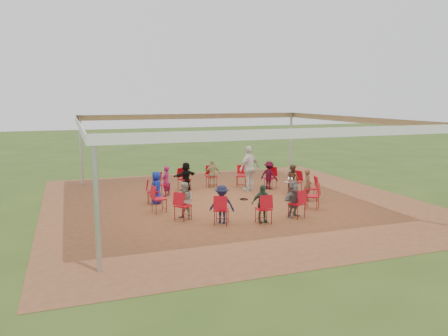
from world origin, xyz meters
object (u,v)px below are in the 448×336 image
object	(u,v)px
person_seated_3	(186,176)
person_seated_6	(185,201)
standing_person	(249,168)
chair_2	(241,176)
chair_3	(212,176)
person_seated_10	(308,185)
chair_12	(313,196)
chair_8	(183,206)
laptop	(289,180)
person_seated_5	(157,187)
chair_10	(264,209)
person_seated_2	(212,174)
chair_0	(295,182)
chair_9	(221,210)
chair_4	(184,179)
chair_6	(153,191)
person_seated_8	(262,204)
person_seated_0	(293,179)
chair_11	(297,204)
chair_7	(159,199)
person_seated_1	(269,175)
chair_1	(270,178)
chair_5	(163,184)
person_seated_7	(222,204)
person_seated_4	(166,181)
person_seated_9	(294,199)
chair_13	(311,189)
cable_coil	(244,199)

from	to	relation	value
person_seated_3	person_seated_6	size ratio (longest dim) A/B	1.00
standing_person	chair_2	bearing A→B (deg)	-116.15
chair_3	person_seated_10	bearing A→B (deg)	127.59
chair_12	person_seated_6	distance (m)	4.36
chair_8	laptop	size ratio (longest dim) A/B	2.68
person_seated_5	chair_10	bearing A→B (deg)	50.44
standing_person	person_seated_2	bearing A→B (deg)	-67.10
chair_2	chair_12	distance (m)	4.45
chair_0	chair_3	bearing A→B (deg)	38.57
chair_9	laptop	xyz separation A→B (m)	(3.85, 2.98, 0.10)
chair_4	person_seated_2	world-z (taller)	person_seated_2
chair_6	person_seated_8	world-z (taller)	person_seated_8
person_seated_6	person_seated_0	bearing A→B (deg)	77.14
chair_10	chair_11	world-z (taller)	same
chair_7	person_seated_1	xyz separation A→B (m)	(4.99, 2.13, 0.13)
chair_3	chair_11	bearing A→B (deg)	102.86
chair_1	chair_5	world-z (taller)	same
person_seated_0	person_seated_7	size ratio (longest dim) A/B	1.00
chair_7	person_seated_4	bearing A→B (deg)	151.72
chair_1	chair_10	distance (m)	5.13
person_seated_9	person_seated_7	bearing A→B (deg)	154.29
chair_0	chair_12	xyz separation A→B (m)	(-0.64, -2.38, 0.00)
chair_2	person_seated_8	xyz separation A→B (m)	(-1.44, -5.23, 0.13)
chair_10	chair_13	xyz separation A→B (m)	(2.86, 2.10, 0.00)
chair_8	person_seated_8	size ratio (longest dim) A/B	0.78
chair_10	laptop	xyz separation A→B (m)	(2.63, 3.31, 0.10)
person_seated_2	person_seated_8	size ratio (longest dim) A/B	1.00
person_seated_3	cable_coil	bearing A→B (deg)	101.30
chair_2	person_seated_0	bearing A→B (deg)	151.72
person_seated_8	person_seated_2	bearing A→B (deg)	90.00
chair_10	person_seated_0	bearing A→B (deg)	52.41
person_seated_3	standing_person	world-z (taller)	standing_person
person_seated_10	laptop	distance (m)	1.19
person_seated_4	person_seated_9	xyz separation A→B (m)	(3.14, -4.28, 0.00)
chair_4	person_seated_7	size ratio (longest dim) A/B	0.78
person_seated_4	laptop	distance (m)	4.76
chair_5	person_seated_1	size ratio (longest dim) A/B	0.78
person_seated_7	person_seated_8	xyz separation A→B (m)	(1.17, -0.32, 0.00)
person_seated_2	cable_coil	xyz separation A→B (m)	(0.40, -2.52, -0.56)
chair_11	person_seated_0	distance (m)	3.48
person_seated_0	person_seated_8	size ratio (longest dim) A/B	1.00
chair_13	person_seated_1	bearing A→B (deg)	28.28
cable_coil	person_seated_10	bearing A→B (deg)	-23.29
chair_4	person_seated_1	xyz separation A→B (m)	(3.33, -1.00, 0.13)
chair_2	person_seated_3	bearing A→B (deg)	28.28
chair_2	person_seated_0	distance (m)	2.42
chair_6	chair_1	bearing A→B (deg)	115.71
person_seated_2	person_seated_5	distance (m)	3.40
chair_9	laptop	size ratio (longest dim) A/B	2.68
chair_4	person_seated_6	world-z (taller)	person_seated_6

